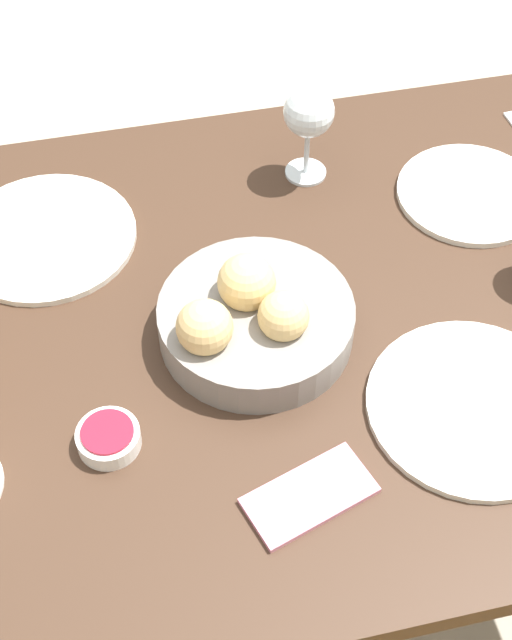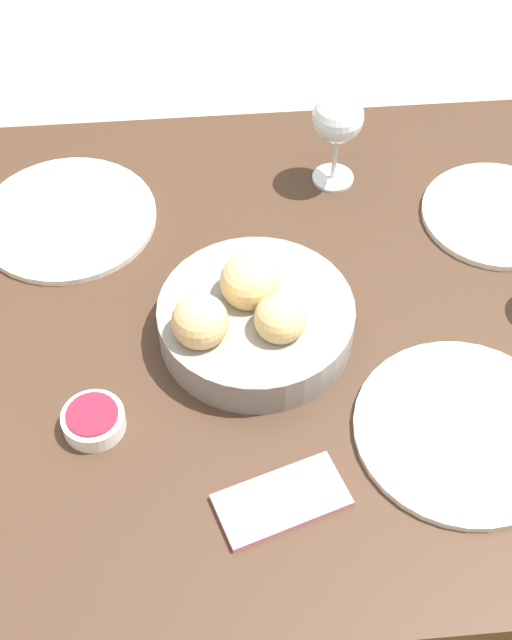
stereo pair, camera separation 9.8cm
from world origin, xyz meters
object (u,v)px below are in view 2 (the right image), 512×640
object	(u,v)px
plate_near_left	(497,215)
plate_far_center	(463,430)
plate_near_right	(68,218)
wine_glass	(338,121)
bread_basket	(253,317)
jam_bowl_berry	(93,420)
cell_phone	(282,500)

from	to	relation	value
plate_near_left	plate_far_center	distance (m)	0.39
plate_near_right	plate_near_left	bearing A→B (deg)	175.66
wine_glass	plate_far_center	bearing A→B (deg)	101.04
plate_near_right	plate_far_center	world-z (taller)	same
bread_basket	plate_near_right	bearing A→B (deg)	-43.63
plate_near_left	plate_far_center	world-z (taller)	same
plate_far_center	plate_near_right	bearing A→B (deg)	-39.83
wine_glass	jam_bowl_berry	distance (m)	0.56
plate_near_right	wine_glass	xyz separation A→B (m)	(-0.40, -0.06, 0.11)
plate_far_center	jam_bowl_berry	size ratio (longest dim) A/B	3.45
plate_far_center	cell_phone	distance (m)	0.24
bread_basket	plate_far_center	world-z (taller)	bread_basket
bread_basket	cell_phone	world-z (taller)	bread_basket
plate_far_center	jam_bowl_berry	bearing A→B (deg)	-6.09
wine_glass	cell_phone	size ratio (longest dim) A/B	0.94
bread_basket	wine_glass	size ratio (longest dim) A/B	1.64
plate_near_left	plate_near_right	xyz separation A→B (m)	(0.64, -0.05, 0.00)
bread_basket	cell_phone	size ratio (longest dim) A/B	1.55
cell_phone	plate_far_center	bearing A→B (deg)	-162.02
plate_near_left	wine_glass	bearing A→B (deg)	-24.47
cell_phone	bread_basket	bearing A→B (deg)	-87.12
bread_basket	jam_bowl_berry	world-z (taller)	bread_basket
bread_basket	plate_far_center	distance (m)	0.30
plate_near_right	wine_glass	distance (m)	0.42
plate_far_center	cell_phone	xyz separation A→B (m)	(0.23, 0.07, -0.00)
wine_glass	cell_phone	distance (m)	0.57
jam_bowl_berry	wine_glass	bearing A→B (deg)	-129.99
plate_near_right	cell_phone	bearing A→B (deg)	118.63
cell_phone	jam_bowl_berry	bearing A→B (deg)	-29.38
plate_near_right	jam_bowl_berry	world-z (taller)	jam_bowl_berry
plate_near_right	wine_glass	world-z (taller)	wine_glass
bread_basket	wine_glass	world-z (taller)	wine_glass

